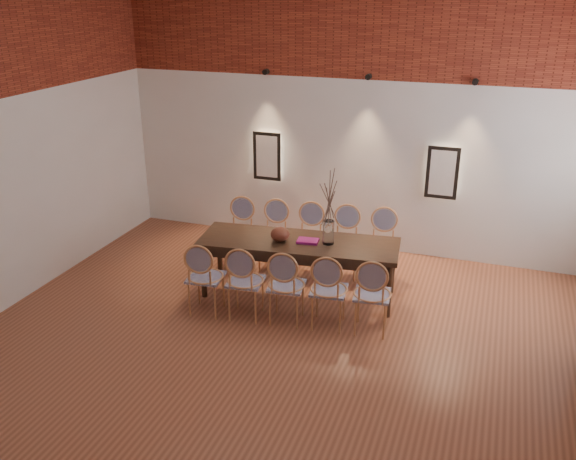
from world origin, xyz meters
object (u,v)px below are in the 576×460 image
(chair_near_c, at_px, (287,285))
(chair_near_d, at_px, (329,290))
(chair_near_e, at_px, (372,294))
(chair_far_b, at_px, (273,238))
(dining_table, at_px, (298,268))
(chair_far_e, at_px, (382,247))
(chair_far_c, at_px, (309,241))
(chair_near_a, at_px, (206,277))
(chair_near_b, at_px, (246,281))
(vase, at_px, (328,232))
(chair_far_d, at_px, (345,244))
(chair_far_a, at_px, (239,235))
(bowl, at_px, (280,234))
(book, at_px, (308,241))

(chair_near_c, xyz_separation_m, chair_near_d, (0.49, 0.06, 0.00))
(chair_near_e, xyz_separation_m, chair_far_b, (-1.64, 1.17, 0.00))
(dining_table, height_order, chair_far_e, chair_far_e)
(chair_far_c, bearing_deg, dining_table, 90.00)
(chair_near_a, distance_m, chair_near_d, 1.49)
(chair_near_b, xyz_separation_m, vase, (0.78, 0.78, 0.43))
(chair_near_a, bearing_deg, dining_table, 34.35)
(chair_far_c, bearing_deg, chair_far_d, 180.00)
(dining_table, height_order, chair_far_b, chair_far_b)
(chair_near_a, bearing_deg, chair_far_a, 90.00)
(dining_table, height_order, chair_near_a, chair_near_a)
(dining_table, bearing_deg, chair_far_d, 53.81)
(chair_near_b, distance_m, chair_far_b, 1.36)
(chair_near_e, height_order, chair_far_e, same)
(chair_far_a, distance_m, chair_far_d, 1.49)
(chair_near_b, height_order, chair_far_c, same)
(chair_near_e, bearing_deg, chair_near_d, 180.00)
(chair_near_c, relative_size, chair_far_a, 1.00)
(dining_table, xyz_separation_m, chair_far_e, (0.91, 0.79, 0.09))
(chair_near_d, distance_m, chair_far_e, 1.45)
(chair_far_a, bearing_deg, chair_far_c, 180.00)
(chair_near_a, relative_size, chair_far_b, 1.00)
(vase, height_order, bowl, vase)
(dining_table, bearing_deg, bowl, -167.49)
(chair_near_b, bearing_deg, dining_table, 53.81)
(dining_table, relative_size, chair_near_a, 2.64)
(chair_near_e, distance_m, chair_far_b, 2.02)
(chair_near_b, distance_m, book, 0.96)
(chair_far_c, bearing_deg, bowl, 72.83)
(chair_near_e, height_order, chair_far_d, same)
(chair_far_d, height_order, book, chair_far_d)
(chair_near_c, distance_m, chair_far_c, 1.36)
(chair_near_e, distance_m, chair_far_d, 1.45)
(chair_far_d, bearing_deg, dining_table, 53.81)
(chair_far_a, xyz_separation_m, book, (1.19, -0.56, 0.30))
(dining_table, relative_size, chair_near_d, 2.64)
(chair_far_d, xyz_separation_m, book, (-0.29, -0.73, 0.30))
(chair_near_b, distance_m, chair_far_c, 1.45)
(chair_far_c, height_order, chair_far_e, same)
(chair_far_d, bearing_deg, chair_near_c, 69.91)
(chair_far_b, relative_size, chair_far_e, 1.00)
(chair_near_b, height_order, book, chair_near_b)
(book, bearing_deg, chair_near_d, -53.80)
(chair_near_c, xyz_separation_m, book, (0.04, 0.68, 0.30))
(chair_far_d, bearing_deg, chair_near_a, 42.34)
(bowl, height_order, book, bowl)
(dining_table, xyz_separation_m, chair_far_b, (-0.57, 0.62, 0.09))
(chair_near_d, distance_m, book, 0.82)
(dining_table, bearing_deg, chair_near_d, -53.81)
(chair_far_d, bearing_deg, vase, 79.62)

